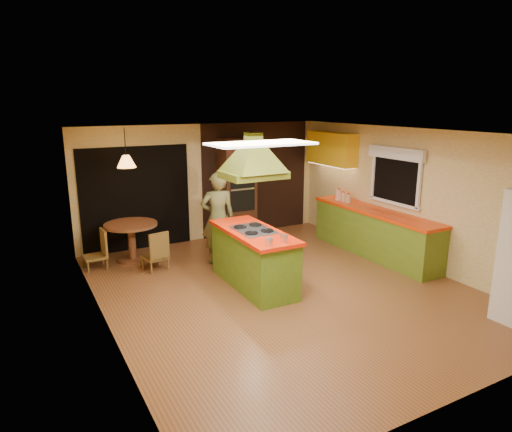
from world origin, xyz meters
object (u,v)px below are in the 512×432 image
kitchen_island (254,258)px  dining_table (131,235)px  wall_oven (237,189)px  man (218,218)px  canister_large (339,195)px

kitchen_island → dining_table: bearing=124.6°
wall_oven → dining_table: (-2.42, -0.41, -0.58)m
dining_table → kitchen_island: bearing=-56.2°
man → dining_table: man is taller
kitchen_island → dining_table: 2.61m
wall_oven → man: bearing=-128.1°
man → canister_large: (2.80, -0.02, 0.17)m
kitchen_island → man: man is taller
kitchen_island → canister_large: size_ratio=8.91×
canister_large → kitchen_island: bearing=-155.0°
wall_oven → canister_large: size_ratio=10.25×
kitchen_island → canister_large: canister_large is taller
wall_oven → canister_large: bearing=-35.3°
kitchen_island → wall_oven: wall_oven is taller
wall_oven → canister_large: wall_oven is taller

